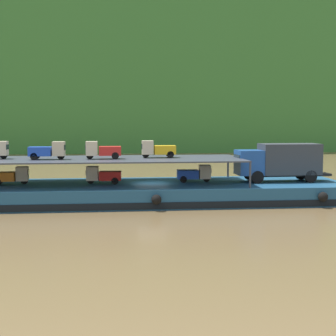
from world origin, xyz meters
name	(u,v)px	position (x,y,z in m)	size (l,w,h in m)	color
ground_plane	(152,202)	(0.00, 0.00, 0.00)	(400.00, 400.00, 0.00)	brown
hillside_far_bank	(126,49)	(0.00, 76.27, 22.56)	(118.64, 35.21, 40.05)	#387533
cargo_barge	(152,192)	(0.00, -0.02, 0.75)	(31.05, 8.90, 1.50)	navy
covered_lorry	(280,161)	(10.54, -0.03, 3.19)	(7.89, 2.43, 3.10)	#1E4C99
cargo_rack	(104,159)	(-3.80, 0.00, 3.44)	(21.85, 7.51, 2.00)	#383D47
mini_truck_lower_stern	(11,176)	(-11.01, 0.33, 2.19)	(2.79, 1.29, 1.38)	orange
mini_truck_lower_aft	(103,175)	(-3.87, 0.01, 2.19)	(2.79, 1.29, 1.38)	red
mini_truck_lower_mid	(195,173)	(3.52, 0.39, 2.19)	(2.79, 1.28, 1.38)	#1E47B7
mini_truck_upper_mid	(48,151)	(-8.05, -0.54, 4.19)	(2.77, 1.25, 1.38)	#1E47B7
mini_truck_upper_fore	(103,150)	(-3.88, -0.46, 4.19)	(2.77, 1.25, 1.38)	red
mini_truck_upper_bow	(158,149)	(0.54, 0.48, 4.19)	(2.75, 1.22, 1.38)	gold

